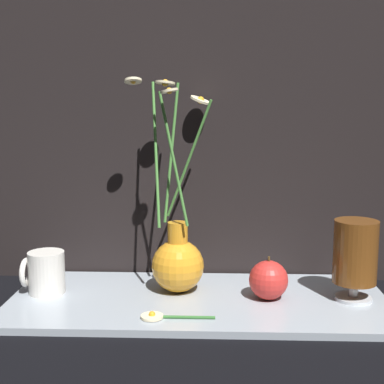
# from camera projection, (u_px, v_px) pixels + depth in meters

# --- Properties ---
(ground_plane) EXTENTS (6.00, 6.00, 0.00)m
(ground_plane) POSITION_uv_depth(u_px,v_px,m) (199.00, 304.00, 0.94)
(ground_plane) COLOR black
(shelf) EXTENTS (0.66, 0.28, 0.01)m
(shelf) POSITION_uv_depth(u_px,v_px,m) (199.00, 301.00, 0.94)
(shelf) COLOR #9EA8B2
(shelf) RESTS_ON ground_plane
(vase_with_flowers) EXTENTS (0.15, 0.17, 0.38)m
(vase_with_flowers) POSITION_uv_depth(u_px,v_px,m) (178.00, 257.00, 0.96)
(vase_with_flowers) COLOR orange
(vase_with_flowers) RESTS_ON shelf
(yellow_mug) EXTENTS (0.07, 0.06, 0.08)m
(yellow_mug) POSITION_uv_depth(u_px,v_px,m) (45.00, 272.00, 0.95)
(yellow_mug) COLOR silver
(yellow_mug) RESTS_ON shelf
(tea_glass) EXTENTS (0.07, 0.07, 0.14)m
(tea_glass) POSITION_uv_depth(u_px,v_px,m) (355.00, 254.00, 0.91)
(tea_glass) COLOR silver
(tea_glass) RESTS_ON shelf
(orange_fruit) EXTENTS (0.07, 0.07, 0.08)m
(orange_fruit) POSITION_uv_depth(u_px,v_px,m) (269.00, 280.00, 0.92)
(orange_fruit) COLOR red
(orange_fruit) RESTS_ON shelf
(loose_daisy) EXTENTS (0.12, 0.04, 0.01)m
(loose_daisy) POSITION_uv_depth(u_px,v_px,m) (161.00, 316.00, 0.84)
(loose_daisy) COLOR #336B2D
(loose_daisy) RESTS_ON shelf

